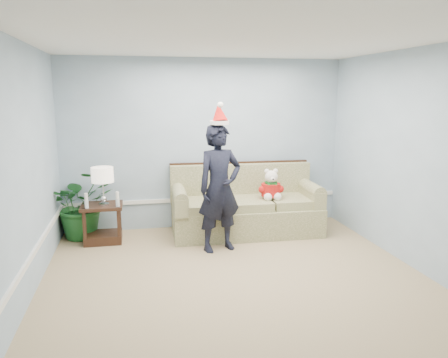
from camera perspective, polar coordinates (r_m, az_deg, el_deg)
name	(u,v)px	position (r m, az deg, el deg)	size (l,w,h in m)	color
room_shell	(244,171)	(4.61, 2.58, 1.10)	(4.54, 5.04, 2.74)	tan
wainscot_trim	(133,227)	(5.82, -11.81, -6.10)	(4.49, 4.99, 0.06)	white
sofa	(245,208)	(6.87, 2.76, -3.85)	(2.30, 1.05, 1.06)	#596630
side_table	(103,227)	(6.67, -15.53, -6.10)	(0.59, 0.50, 0.57)	#3B1F15
table_lamp	(102,176)	(6.44, -15.59, 0.33)	(0.31, 0.31, 0.56)	silver
candle_pair	(102,200)	(6.39, -15.64, -2.72)	(0.48, 0.06, 0.22)	silver
houseplant	(82,204)	(6.90, -18.06, -3.06)	(0.94, 0.82, 1.05)	#18501F
man	(220,188)	(5.96, -0.59, -1.22)	(0.64, 0.42, 1.75)	black
santa_hat	(219,114)	(5.84, -0.63, 8.42)	(0.31, 0.33, 0.31)	white
teddy_bear	(271,188)	(6.72, 6.17, -1.16)	(0.31, 0.34, 0.47)	white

